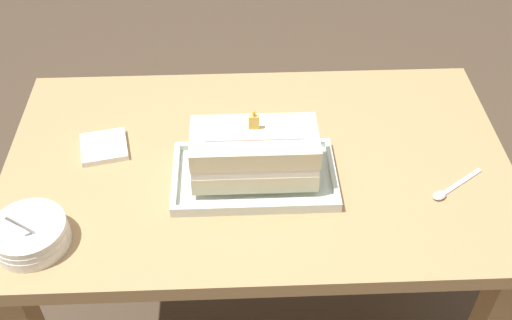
# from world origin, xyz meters

# --- Properties ---
(dining_table) EXTENTS (1.11, 0.67, 0.70)m
(dining_table) POSITION_xyz_m (0.00, 0.00, 0.59)
(dining_table) COLOR tan
(dining_table) RESTS_ON ground_plane
(foil_tray) EXTENTS (0.35, 0.20, 0.02)m
(foil_tray) POSITION_xyz_m (-0.01, -0.06, 0.71)
(foil_tray) COLOR silver
(foil_tray) RESTS_ON dining_table
(birthday_cake) EXTENTS (0.26, 0.13, 0.15)m
(birthday_cake) POSITION_xyz_m (-0.01, -0.06, 0.78)
(birthday_cake) COLOR beige
(birthday_cake) RESTS_ON foil_tray
(bowl_stack) EXTENTS (0.15, 0.15, 0.11)m
(bowl_stack) POSITION_xyz_m (-0.44, -0.21, 0.72)
(bowl_stack) COLOR white
(bowl_stack) RESTS_ON dining_table
(serving_spoon_near_tray) EXTENTS (0.13, 0.10, 0.01)m
(serving_spoon_near_tray) POSITION_xyz_m (0.39, -0.11, 0.70)
(serving_spoon_near_tray) COLOR silver
(serving_spoon_near_tray) RESTS_ON dining_table
(napkin_pile) EXTENTS (0.12, 0.12, 0.01)m
(napkin_pile) POSITION_xyz_m (-0.34, 0.05, 0.71)
(napkin_pile) COLOR white
(napkin_pile) RESTS_ON dining_table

